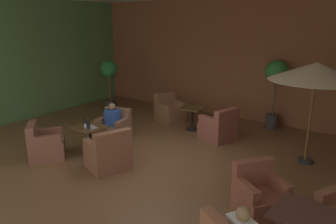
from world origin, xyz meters
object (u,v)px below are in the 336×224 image
at_px(potted_tree_mid_left, 109,77).
at_px(potted_tree_mid_right, 276,81).
at_px(armchair_mid_center_north, 170,111).
at_px(cafe_table_front_left, 90,134).
at_px(cafe_table_mid_center, 192,113).
at_px(iced_drink_cup, 86,126).
at_px(armchair_front_left_north, 114,129).
at_px(patio_umbrella_tall_red, 316,72).
at_px(patron_by_window, 113,116).
at_px(open_laptop, 89,126).
at_px(cafe_table_front_right, 303,222).
at_px(armchair_mid_center_east, 219,128).
at_px(armchair_front_left_east, 45,145).
at_px(armchair_front_left_south, 108,154).
at_px(armchair_front_right_north, 259,197).

distance_m(potted_tree_mid_left, potted_tree_mid_right, 5.58).
bearing_deg(armchair_mid_center_north, cafe_table_front_left, -91.13).
xyz_separation_m(cafe_table_mid_center, iced_drink_cup, (-1.11, -3.05, 0.23)).
xyz_separation_m(armchair_front_left_north, cafe_table_mid_center, (1.30, 1.93, 0.19)).
relative_size(patio_umbrella_tall_red, potted_tree_mid_right, 1.12).
bearing_deg(patio_umbrella_tall_red, iced_drink_cup, -150.04).
height_order(armchair_front_left_north, iced_drink_cup, armchair_front_left_north).
xyz_separation_m(cafe_table_front_left, patron_by_window, (-0.19, 0.97, 0.19)).
distance_m(cafe_table_front_left, open_laptop, 0.25).
bearing_deg(cafe_table_front_right, potted_tree_mid_left, 152.48).
xyz_separation_m(armchair_mid_center_east, iced_drink_cup, (-2.14, -2.72, 0.39)).
xyz_separation_m(armchair_front_left_east, patron_by_window, (0.47, 1.77, 0.36)).
bearing_deg(potted_tree_mid_left, armchair_front_left_south, -45.53).
height_order(cafe_table_front_right, potted_tree_mid_right, potted_tree_mid_right).
height_order(armchair_front_right_north, armchair_mid_center_north, armchair_mid_center_north).
xyz_separation_m(armchair_mid_center_north, potted_tree_mid_left, (-2.49, -0.15, 0.88)).
distance_m(armchair_front_left_north, patio_umbrella_tall_red, 5.14).
relative_size(cafe_table_front_left, open_laptop, 2.06).
bearing_deg(cafe_table_front_left, patio_umbrella_tall_red, 29.01).
bearing_deg(open_laptop, armchair_front_right_north, -1.39).
bearing_deg(potted_tree_mid_left, armchair_mid_center_east, -6.13).
distance_m(cafe_table_front_right, armchair_mid_center_east, 4.53).
distance_m(armchair_front_left_south, armchair_mid_center_east, 3.19).
height_order(potted_tree_mid_left, patron_by_window, potted_tree_mid_left).
height_order(cafe_table_front_right, iced_drink_cup, iced_drink_cup).
relative_size(armchair_front_left_south, patio_umbrella_tall_red, 0.46).
bearing_deg(cafe_table_mid_center, patron_by_window, -123.21).
xyz_separation_m(armchair_front_left_south, armchair_front_right_north, (3.29, 0.20, -0.01)).
bearing_deg(cafe_table_front_right, armchair_mid_center_east, 130.79).
bearing_deg(cafe_table_front_left, armchair_front_left_north, 101.15).
relative_size(armchair_front_left_north, armchair_front_right_north, 0.85).
xyz_separation_m(armchair_front_right_north, open_laptop, (-4.21, 0.10, 0.40)).
distance_m(armchair_front_left_north, armchair_front_right_north, 4.62).
bearing_deg(cafe_table_front_right, armchair_front_left_south, 173.77).
bearing_deg(iced_drink_cup, cafe_table_mid_center, 70.00).
bearing_deg(armchair_front_left_north, armchair_front_left_south, -49.40).
bearing_deg(iced_drink_cup, cafe_table_front_left, 85.88).
height_order(potted_tree_mid_right, iced_drink_cup, potted_tree_mid_right).
bearing_deg(armchair_front_right_north, potted_tree_mid_right, 105.57).
distance_m(armchair_front_right_north, patron_by_window, 4.61).
height_order(armchair_mid_center_east, patio_umbrella_tall_red, patio_umbrella_tall_red).
distance_m(armchair_mid_center_north, potted_tree_mid_left, 2.65).
distance_m(cafe_table_front_right, armchair_front_right_north, 1.07).
relative_size(armchair_front_left_east, armchair_front_right_north, 1.03).
bearing_deg(armchair_front_left_south, armchair_front_right_north, 3.51).
relative_size(armchair_front_left_south, iced_drink_cup, 9.48).
xyz_separation_m(armchair_mid_center_north, potted_tree_mid_right, (2.93, 1.16, 1.11)).
distance_m(armchair_front_left_east, armchair_mid_center_north, 4.12).
bearing_deg(open_laptop, armchair_front_left_east, -134.17).
bearing_deg(cafe_table_mid_center, iced_drink_cup, -110.00).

